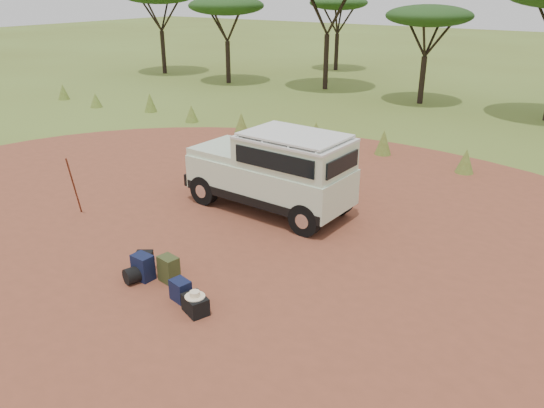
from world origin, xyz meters
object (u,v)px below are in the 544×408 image
Objects in this scene: walking_staff at (74,186)px; backpack_navy at (143,267)px; backpack_black at (145,262)px; hard_case at (195,305)px; safari_vehicle at (274,173)px; backpack_olive at (169,269)px; duffel_navy at (181,290)px.

backpack_navy is at bearing -52.60° from walking_staff.
hard_case is at bearing -50.85° from backpack_black.
walking_staff is at bearing -139.31° from safari_vehicle.
safari_vehicle reaches higher than backpack_olive.
walking_staff is at bearing -175.33° from hard_case.
safari_vehicle is 10.95× the size of duffel_navy.
backpack_olive reaches higher than backpack_navy.
safari_vehicle is 10.04× the size of backpack_black.
safari_vehicle is 5.15m from hard_case.
backpack_navy is (3.88, -1.31, -0.56)m from walking_staff.
walking_staff is at bearing 164.89° from backpack_navy.
duffel_navy reaches higher than hard_case.
hard_case is at bearing -15.10° from backpack_olive.
hard_case is at bearing -5.79° from duffel_navy.
duffel_navy is 0.56m from hard_case.
duffel_navy is at bearing -50.27° from backpack_black.
walking_staff is 3.68× the size of backpack_black.
backpack_black is at bearing -50.24° from walking_staff.
backpack_black reaches higher than duffel_navy.
safari_vehicle reaches higher than duffel_navy.
backpack_black is 0.71m from backpack_olive.
backpack_olive is 1.33m from hard_case.
backpack_navy is (-0.21, -4.52, -0.80)m from safari_vehicle.
walking_staff reaches higher than backpack_olive.
backpack_black is 0.85× the size of backpack_navy.
walking_staff is at bearing 175.77° from duffel_navy.
backpack_black is at bearing 176.29° from duffel_navy.
backpack_black is 1.44m from duffel_navy.
hard_case is (1.51, -4.84, -0.90)m from safari_vehicle.
safari_vehicle reaches higher than walking_staff.
backpack_navy is (0.20, -0.23, 0.04)m from backpack_black.
duffel_navy is (1.39, -0.39, -0.02)m from backpack_black.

